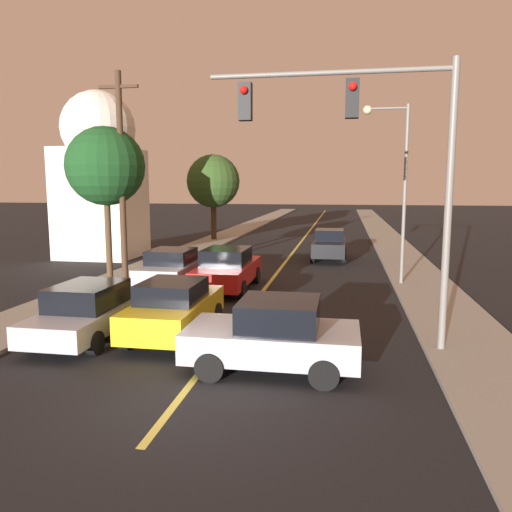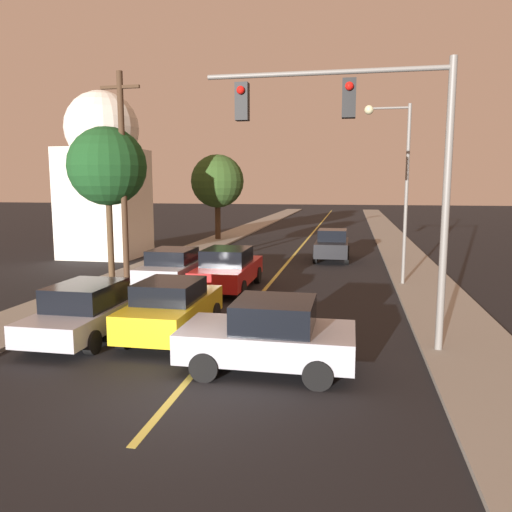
{
  "view_description": "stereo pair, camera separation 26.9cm",
  "coord_description": "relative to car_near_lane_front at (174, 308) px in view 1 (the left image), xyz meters",
  "views": [
    {
      "loc": [
        3.03,
        -8.82,
        4.07
      ],
      "look_at": [
        0.0,
        8.36,
        1.6
      ],
      "focal_mm": 35.0,
      "sensor_mm": 36.0,
      "label": 1
    },
    {
      "loc": [
        3.3,
        -8.77,
        4.07
      ],
      "look_at": [
        0.0,
        8.36,
        1.6
      ],
      "focal_mm": 35.0,
      "sensor_mm": 36.0,
      "label": 2
    }
  ],
  "objects": [
    {
      "name": "ground_plane",
      "position": [
        1.41,
        -3.68,
        -0.8
      ],
      "size": [
        200.0,
        200.0,
        0.0
      ],
      "primitive_type": "plane",
      "color": "black"
    },
    {
      "name": "tree_left_far",
      "position": [
        -5.07,
        23.36,
        3.57
      ],
      "size": [
        3.88,
        3.88,
        6.21
      ],
      "color": "#3D2B1C",
      "rests_on": "ground"
    },
    {
      "name": "road_surface",
      "position": [
        1.41,
        32.32,
        -0.79
      ],
      "size": [
        10.1,
        80.0,
        0.01
      ],
      "color": "black",
      "rests_on": "ground"
    },
    {
      "name": "streetlamp_right",
      "position": [
        6.4,
        8.29,
        3.88
      ],
      "size": [
        1.8,
        0.36,
        7.11
      ],
      "color": "slate",
      "rests_on": "ground"
    },
    {
      "name": "car_outer_lane_second",
      "position": [
        -2.22,
        6.21,
        0.02
      ],
      "size": [
        1.94,
        4.26,
        1.58
      ],
      "color": "#A5A8B2",
      "rests_on": "ground"
    },
    {
      "name": "car_near_lane_front",
      "position": [
        0.0,
        0.0,
        0.0
      ],
      "size": [
        1.85,
        4.09,
        1.57
      ],
      "color": "gold",
      "rests_on": "ground"
    },
    {
      "name": "car_outer_lane_front",
      "position": [
        -2.22,
        -0.37,
        -0.06
      ],
      "size": [
        1.87,
        4.62,
        1.48
      ],
      "color": "#A5A8B2",
      "rests_on": "ground"
    },
    {
      "name": "tree_left_near",
      "position": [
        -5.08,
        6.54,
        4.02
      ],
      "size": [
        3.17,
        3.17,
        6.31
      ],
      "color": "#4C3823",
      "rests_on": "ground"
    },
    {
      "name": "domed_building_left",
      "position": [
        -9.2,
        14.06,
        3.93
      ],
      "size": [
        4.12,
        4.12,
        9.29
      ],
      "color": "silver",
      "rests_on": "ground"
    },
    {
      "name": "sidewalk_right",
      "position": [
        7.71,
        32.32,
        -0.74
      ],
      "size": [
        2.5,
        80.0,
        0.12
      ],
      "color": "gray",
      "rests_on": "ground"
    },
    {
      "name": "traffic_signal_mast",
      "position": [
        5.05,
        -0.11,
        4.24
      ],
      "size": [
        5.82,
        0.42,
        6.84
      ],
      "color": "slate",
      "rests_on": "ground"
    },
    {
      "name": "car_crossing_right",
      "position": [
        2.98,
        -1.91,
        -0.01
      ],
      "size": [
        3.81,
        2.11,
        1.59
      ],
      "rotation": [
        0.0,
        0.0,
        1.57
      ],
      "color": "#A5A8B2",
      "rests_on": "ground"
    },
    {
      "name": "sidewalk_left",
      "position": [
        -4.89,
        32.32,
        -0.74
      ],
      "size": [
        2.5,
        80.0,
        0.12
      ],
      "color": "gray",
      "rests_on": "ground"
    },
    {
      "name": "car_near_lane_second",
      "position": [
        -0.0,
        6.23,
        0.04
      ],
      "size": [
        1.98,
        4.86,
        1.67
      ],
      "color": "red",
      "rests_on": "ground"
    },
    {
      "name": "utility_pole_left",
      "position": [
        -4.24,
        6.17,
        3.65
      ],
      "size": [
        1.6,
        0.24,
        8.32
      ],
      "color": "#422D1E",
      "rests_on": "ground"
    },
    {
      "name": "car_far_oncoming",
      "position": [
        3.69,
        14.92,
        0.05
      ],
      "size": [
        1.85,
        4.07,
        1.69
      ],
      "rotation": [
        0.0,
        0.0,
        3.14
      ],
      "color": "black",
      "rests_on": "ground"
    }
  ]
}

